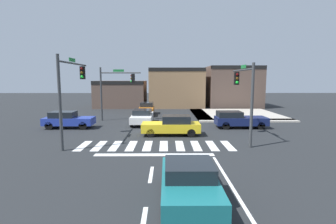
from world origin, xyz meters
name	(u,v)px	position (x,y,z in m)	size (l,w,h in m)	color
ground_plane	(158,132)	(0.00, 0.00, 0.00)	(120.00, 120.00, 0.00)	#232628
crosswalk_near	(156,146)	(0.00, -4.50, 0.00)	(9.87, 2.58, 0.01)	silver
lane_markings	(179,193)	(1.16, -11.43, 0.00)	(6.80, 18.75, 0.01)	white
bike_detector_marking	(193,164)	(2.05, -8.08, 0.00)	(1.15, 1.15, 0.01)	yellow
curb_corner_northeast	(232,115)	(8.49, 9.42, 0.07)	(10.00, 10.60, 0.15)	#B2AA9E
storefront_row	(185,89)	(3.66, 19.28, 2.81)	(24.92, 6.76, 6.21)	brown
traffic_signal_southwest	(71,84)	(-5.55, -3.68, 3.98)	(0.32, 5.22, 5.70)	#383A3D
traffic_signal_southeast	(244,88)	(5.97, -3.23, 3.66)	(0.32, 4.62, 5.26)	#383A3D
traffic_signal_northwest	(116,85)	(-4.52, 5.82, 3.69)	(4.19, 0.32, 5.47)	#383A3D
car_orange	(147,109)	(-1.71, 10.27, 0.73)	(1.73, 4.21, 1.42)	orange
car_yellow	(172,125)	(1.13, -1.29, 0.75)	(4.42, 1.75, 1.51)	gold
car_navy	(238,119)	(7.03, 1.66, 0.74)	(4.43, 1.84, 1.46)	#141E4C
car_white	(142,117)	(-1.59, 3.58, 0.73)	(1.89, 4.56, 1.39)	white
car_teal	(189,182)	(1.48, -12.06, 0.70)	(1.89, 4.28, 1.40)	#196B70
car_blue	(68,120)	(-7.95, 1.60, 0.75)	(4.22, 1.72, 1.46)	#23389E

